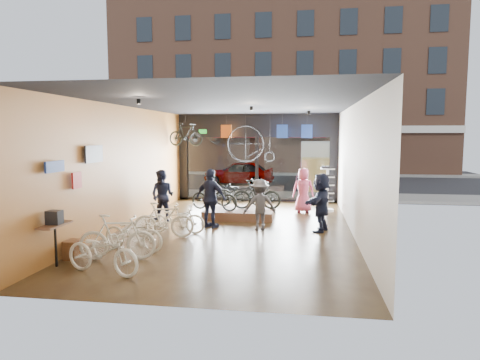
% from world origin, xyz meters
% --- Properties ---
extents(ground_plane, '(7.00, 12.00, 0.04)m').
position_xyz_m(ground_plane, '(0.00, 0.00, -0.02)').
color(ground_plane, black).
rests_on(ground_plane, ground).
extents(ceiling, '(7.00, 12.00, 0.04)m').
position_xyz_m(ceiling, '(0.00, 0.00, 3.82)').
color(ceiling, black).
rests_on(ceiling, ground).
extents(wall_left, '(0.04, 12.00, 3.80)m').
position_xyz_m(wall_left, '(-3.52, 0.00, 1.90)').
color(wall_left, '#B27632').
rests_on(wall_left, ground).
extents(wall_right, '(0.04, 12.00, 3.80)m').
position_xyz_m(wall_right, '(3.52, 0.00, 1.90)').
color(wall_right, beige).
rests_on(wall_right, ground).
extents(wall_back, '(7.00, 0.04, 3.80)m').
position_xyz_m(wall_back, '(0.00, -6.02, 1.90)').
color(wall_back, beige).
rests_on(wall_back, ground).
extents(storefront, '(7.00, 0.26, 3.80)m').
position_xyz_m(storefront, '(0.00, 6.00, 1.90)').
color(storefront, black).
rests_on(storefront, ground).
extents(exit_sign, '(0.35, 0.06, 0.18)m').
position_xyz_m(exit_sign, '(-2.40, 5.88, 3.05)').
color(exit_sign, '#198C26').
rests_on(exit_sign, storefront).
extents(street_road, '(30.00, 18.00, 0.02)m').
position_xyz_m(street_road, '(0.00, 15.00, -0.01)').
color(street_road, black).
rests_on(street_road, ground).
extents(sidewalk_near, '(30.00, 2.40, 0.12)m').
position_xyz_m(sidewalk_near, '(0.00, 7.20, 0.06)').
color(sidewalk_near, slate).
rests_on(sidewalk_near, ground).
extents(sidewalk_far, '(30.00, 2.00, 0.12)m').
position_xyz_m(sidewalk_far, '(0.00, 19.00, 0.06)').
color(sidewalk_far, slate).
rests_on(sidewalk_far, ground).
extents(opposite_building, '(26.00, 5.00, 14.00)m').
position_xyz_m(opposite_building, '(0.00, 21.50, 7.00)').
color(opposite_building, brown).
rests_on(opposite_building, ground).
extents(street_car, '(4.10, 1.65, 1.40)m').
position_xyz_m(street_car, '(-1.73, 12.00, 0.70)').
color(street_car, gray).
rests_on(street_car, street_road).
extents(box_truck, '(2.13, 6.39, 2.52)m').
position_xyz_m(box_truck, '(2.96, 11.00, 1.26)').
color(box_truck, silver).
rests_on(box_truck, street_road).
extents(floor_bike_0, '(1.93, 1.09, 0.96)m').
position_xyz_m(floor_bike_0, '(-2.05, -4.54, 0.48)').
color(floor_bike_0, beige).
rests_on(floor_bike_0, ground_plane).
extents(floor_bike_1, '(1.85, 0.84, 1.07)m').
position_xyz_m(floor_bike_1, '(-2.19, -3.53, 0.54)').
color(floor_bike_1, beige).
rests_on(floor_bike_1, ground_plane).
extents(floor_bike_2, '(1.80, 0.98, 0.90)m').
position_xyz_m(floor_bike_2, '(-2.16, -2.67, 0.45)').
color(floor_bike_2, beige).
rests_on(floor_bike_2, ground_plane).
extents(floor_bike_3, '(1.76, 0.81, 1.02)m').
position_xyz_m(floor_bike_3, '(-1.82, -1.31, 0.51)').
color(floor_bike_3, beige).
rests_on(floor_bike_3, ground_plane).
extents(floor_bike_4, '(1.73, 0.66, 0.90)m').
position_xyz_m(floor_bike_4, '(-1.64, -0.72, 0.45)').
color(floor_bike_4, beige).
rests_on(floor_bike_4, ground_plane).
extents(display_platform, '(2.40, 1.80, 0.30)m').
position_xyz_m(display_platform, '(-0.15, 2.06, 0.15)').
color(display_platform, brown).
rests_on(display_platform, ground_plane).
extents(display_bike_left, '(1.88, 1.12, 0.93)m').
position_xyz_m(display_bike_left, '(-0.99, 1.63, 0.77)').
color(display_bike_left, black).
rests_on(display_bike_left, display_platform).
extents(display_bike_mid, '(1.73, 0.61, 1.02)m').
position_xyz_m(display_bike_mid, '(0.44, 2.06, 0.81)').
color(display_bike_mid, black).
rests_on(display_bike_mid, display_platform).
extents(display_bike_right, '(1.98, 1.19, 0.98)m').
position_xyz_m(display_bike_right, '(-0.24, 2.71, 0.79)').
color(display_bike_right, black).
rests_on(display_bike_right, display_platform).
extents(customer_1, '(0.96, 0.81, 1.74)m').
position_xyz_m(customer_1, '(-2.61, 0.91, 0.87)').
color(customer_1, '#161C33').
rests_on(customer_1, ground_plane).
extents(customer_2, '(1.18, 0.84, 1.86)m').
position_xyz_m(customer_2, '(-0.80, 0.21, 0.93)').
color(customer_2, '#161C33').
rests_on(customer_2, ground_plane).
extents(customer_3, '(1.13, 0.85, 1.56)m').
position_xyz_m(customer_3, '(0.75, 0.09, 0.78)').
color(customer_3, '#3F3F44').
rests_on(customer_3, ground_plane).
extents(customer_4, '(0.83, 0.54, 1.68)m').
position_xyz_m(customer_4, '(2.05, 3.32, 0.84)').
color(customer_4, '#CC4C72').
rests_on(customer_4, ground_plane).
extents(customer_5, '(1.02, 1.72, 1.76)m').
position_xyz_m(customer_5, '(2.59, 0.20, 0.88)').
color(customer_5, '#161C33').
rests_on(customer_5, ground_plane).
extents(sunglasses_rack, '(0.60, 0.53, 1.75)m').
position_xyz_m(sunglasses_rack, '(2.95, 3.69, 0.87)').
color(sunglasses_rack, white).
rests_on(sunglasses_rack, ground_plane).
extents(wall_merch, '(0.40, 2.40, 2.60)m').
position_xyz_m(wall_merch, '(-3.38, -3.50, 1.30)').
color(wall_merch, navy).
rests_on(wall_merch, wall_left).
extents(penny_farthing, '(1.86, 0.06, 1.48)m').
position_xyz_m(penny_farthing, '(0.03, 4.37, 2.50)').
color(penny_farthing, black).
rests_on(penny_farthing, ceiling).
extents(hung_bike, '(1.64, 0.89, 0.95)m').
position_xyz_m(hung_bike, '(-2.72, 4.20, 2.93)').
color(hung_bike, black).
rests_on(hung_bike, ceiling).
extents(jersey_left, '(0.45, 0.03, 0.55)m').
position_xyz_m(jersey_left, '(-1.22, 5.20, 3.05)').
color(jersey_left, '#CC5919').
rests_on(jersey_left, ceiling).
extents(jersey_mid, '(0.45, 0.03, 0.55)m').
position_xyz_m(jersey_mid, '(1.14, 5.20, 3.05)').
color(jersey_mid, '#1E3F99').
rests_on(jersey_mid, ceiling).
extents(jersey_right, '(0.45, 0.03, 0.55)m').
position_xyz_m(jersey_right, '(2.15, 5.20, 3.05)').
color(jersey_right, '#1E3F99').
rests_on(jersey_right, ceiling).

